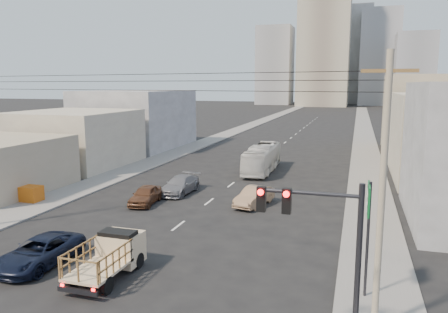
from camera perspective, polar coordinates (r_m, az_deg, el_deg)
The scene contains 23 objects.
ground at distance 21.55m, azimuth -14.63°, elevation -15.18°, with size 420.00×420.00×0.00m, color black.
sidewalk_left at distance 89.82m, azimuth 2.61°, elevation 3.77°, with size 3.50×180.00×0.12m, color slate.
sidewalk_right at distance 87.01m, azimuth 17.79°, elevation 3.15°, with size 3.50×180.00×0.12m, color slate.
lane_dashes at distance 70.91m, azimuth 8.37°, elevation 2.13°, with size 0.15×104.00×0.01m.
flatbed_pickup at distance 21.43m, azimuth -14.80°, elevation -12.16°, with size 1.95×4.41×1.90m.
navy_pickup at distance 23.85m, azimuth -22.89°, elevation -11.40°, with size 2.27×4.92×1.37m, color black.
city_bus at distance 44.90m, azimuth 5.00°, elevation -0.25°, with size 2.28×9.76×2.72m, color silver.
sedan_brown at distance 33.29m, azimuth -10.23°, elevation -4.97°, with size 1.61×4.00×1.36m, color brown.
sedan_tan at distance 32.39m, azimuth 3.97°, elevation -5.22°, with size 1.46×4.20×1.38m, color #8F6F53.
sedan_grey at distance 36.07m, azimuth -5.77°, elevation -3.71°, with size 1.97×4.85×1.41m, color slate.
traffic_signal at distance 13.92m, azimuth 12.92°, elevation -10.92°, with size 3.23×0.35×6.00m.
green_sign at distance 18.77m, azimuth 18.32°, elevation -6.89°, with size 0.18×1.60×5.00m.
utility_pole at distance 16.01m, azimuth 19.95°, elevation -4.43°, with size 1.80×0.24×10.00m.
overhead_wires at distance 20.93m, azimuth -13.48°, elevation 9.45°, with size 23.01×5.02×0.72m.
crate_stack at distance 36.33m, azimuth -24.09°, elevation -4.42°, with size 1.80×1.20×1.14m.
bldg_right_far at distance 61.40m, azimuth 25.97°, elevation 4.86°, with size 12.00×16.00×10.00m, color gray.
bldg_left_mid at distance 50.54m, azimuth -18.91°, elevation 2.24°, with size 11.00×12.00×6.00m, color #A99E88.
bldg_left_far at distance 63.36m, azimuth -11.36°, elevation 4.82°, with size 12.00×16.00×8.00m, color gray.
high_rise_tower at distance 188.31m, azimuth 13.02°, elevation 15.61°, with size 20.00×20.00×60.00m, color gray.
midrise_ne at distance 202.00m, azimuth 19.61°, elevation 12.03°, with size 16.00×16.00×40.00m, color gray.
midrise_nw at distance 200.10m, azimuth 6.67°, elevation 11.67°, with size 15.00×15.00×34.00m, color gray.
midrise_back at distance 217.00m, azimuth 16.24°, elevation 12.51°, with size 18.00×18.00×44.00m, color gray.
midrise_east at distance 182.66m, azimuth 23.58°, elevation 10.24°, with size 14.00×14.00×28.00m, color gray.
Camera 1 is at (10.58, -16.55, 8.86)m, focal length 35.00 mm.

